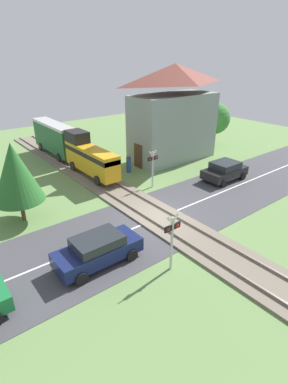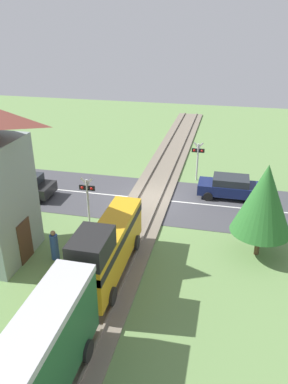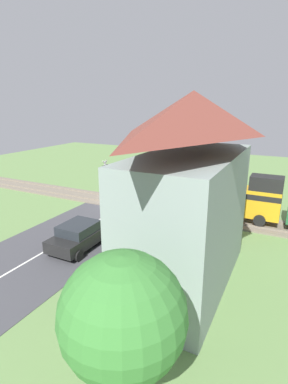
{
  "view_description": "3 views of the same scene",
  "coord_description": "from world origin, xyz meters",
  "px_view_note": "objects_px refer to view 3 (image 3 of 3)",
  "views": [
    {
      "loc": [
        -10.57,
        -11.89,
        9.14
      ],
      "look_at": [
        0.0,
        1.51,
        1.2
      ],
      "focal_mm": 28.0,
      "sensor_mm": 36.0,
      "label": 1
    },
    {
      "loc": [
        -4.58,
        21.41,
        10.74
      ],
      "look_at": [
        0.0,
        1.51,
        1.2
      ],
      "focal_mm": 35.0,
      "sensor_mm": 36.0,
      "label": 2
    },
    {
      "loc": [
        20.13,
        11.61,
        7.89
      ],
      "look_at": [
        0.0,
        1.51,
        1.2
      ],
      "focal_mm": 28.0,
      "sensor_mm": 36.0,
      "label": 3
    }
  ],
  "objects_px": {
    "car_far_side": "(79,235)",
    "station_building": "(189,196)",
    "crossing_signal_west_approach": "(105,171)",
    "car_near_crossing": "(140,179)",
    "pedestrian_by_station": "(208,225)",
    "car_behind_queue": "(165,167)",
    "crossing_signal_east_approach": "(158,197)"
  },
  "relations": [
    {
      "from": "car_far_side",
      "to": "station_building",
      "type": "distance_m",
      "value": 7.24
    },
    {
      "from": "crossing_signal_west_approach",
      "to": "car_near_crossing",
      "type": "bearing_deg",
      "value": 134.64
    },
    {
      "from": "car_near_crossing",
      "to": "pedestrian_by_station",
      "type": "relative_size",
      "value": 2.64
    },
    {
      "from": "car_far_side",
      "to": "crossing_signal_west_approach",
      "type": "height_order",
      "value": "crossing_signal_west_approach"
    },
    {
      "from": "car_behind_queue",
      "to": "crossing_signal_west_approach",
      "type": "xyz_separation_m",
      "value": [
        8.66,
        -2.44,
        1.04
      ]
    },
    {
      "from": "car_near_crossing",
      "to": "crossing_signal_east_approach",
      "type": "height_order",
      "value": "crossing_signal_east_approach"
    },
    {
      "from": "car_near_crossing",
      "to": "station_building",
      "type": "xyz_separation_m",
      "value": [
        13.45,
        9.31,
        3.31
      ]
    },
    {
      "from": "car_behind_queue",
      "to": "crossing_signal_east_approach",
      "type": "bearing_deg",
      "value": 20.81
    },
    {
      "from": "car_far_side",
      "to": "station_building",
      "type": "relative_size",
      "value": 0.43
    },
    {
      "from": "station_building",
      "to": "car_behind_queue",
      "type": "bearing_deg",
      "value": -154.7
    },
    {
      "from": "station_building",
      "to": "pedestrian_by_station",
      "type": "relative_size",
      "value": 5.49
    },
    {
      "from": "car_behind_queue",
      "to": "crossing_signal_east_approach",
      "type": "distance_m",
      "value": 15.02
    },
    {
      "from": "crossing_signal_east_approach",
      "to": "pedestrian_by_station",
      "type": "xyz_separation_m",
      "value": [
        0.41,
        3.61,
        -1.13
      ]
    },
    {
      "from": "crossing_signal_east_approach",
      "to": "pedestrian_by_station",
      "type": "distance_m",
      "value": 3.8
    },
    {
      "from": "crossing_signal_west_approach",
      "to": "pedestrian_by_station",
      "type": "height_order",
      "value": "crossing_signal_west_approach"
    },
    {
      "from": "car_behind_queue",
      "to": "crossing_signal_west_approach",
      "type": "relative_size",
      "value": 1.49
    },
    {
      "from": "pedestrian_by_station",
      "to": "car_near_crossing",
      "type": "bearing_deg",
      "value": -132.43
    },
    {
      "from": "car_near_crossing",
      "to": "crossing_signal_east_approach",
      "type": "relative_size",
      "value": 1.45
    },
    {
      "from": "car_far_side",
      "to": "crossing_signal_east_approach",
      "type": "bearing_deg",
      "value": 155.4
    },
    {
      "from": "car_far_side",
      "to": "pedestrian_by_station",
      "type": "distance_m",
      "value": 7.8
    },
    {
      "from": "pedestrian_by_station",
      "to": "car_far_side",
      "type": "bearing_deg",
      "value": -50.84
    },
    {
      "from": "car_far_side",
      "to": "crossing_signal_east_approach",
      "type": "distance_m",
      "value": 5.96
    },
    {
      "from": "crossing_signal_east_approach",
      "to": "pedestrian_by_station",
      "type": "relative_size",
      "value": 1.83
    },
    {
      "from": "station_building",
      "to": "car_near_crossing",
      "type": "bearing_deg",
      "value": -145.31
    },
    {
      "from": "car_far_side",
      "to": "station_building",
      "type": "height_order",
      "value": "station_building"
    },
    {
      "from": "crossing_signal_east_approach",
      "to": "car_far_side",
      "type": "bearing_deg",
      "value": -24.6
    },
    {
      "from": "car_far_side",
      "to": "crossing_signal_west_approach",
      "type": "xyz_separation_m",
      "value": [
        -10.68,
        -5.32,
        1.06
      ]
    },
    {
      "from": "crossing_signal_east_approach",
      "to": "station_building",
      "type": "xyz_separation_m",
      "value": [
        5.7,
        3.99,
        2.23
      ]
    },
    {
      "from": "crossing_signal_west_approach",
      "to": "station_building",
      "type": "height_order",
      "value": "station_building"
    },
    {
      "from": "car_near_crossing",
      "to": "station_building",
      "type": "bearing_deg",
      "value": 34.69
    },
    {
      "from": "car_far_side",
      "to": "car_behind_queue",
      "type": "bearing_deg",
      "value": -171.53
    },
    {
      "from": "station_building",
      "to": "pedestrian_by_station",
      "type": "distance_m",
      "value": 6.28
    }
  ]
}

